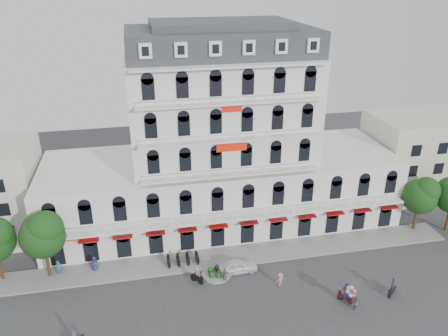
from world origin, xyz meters
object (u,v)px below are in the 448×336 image
rider_east (346,292)px  rider_center (197,275)px  parked_car (238,266)px  balloon_vendor (353,298)px  rider_northeast (393,286)px

rider_east → rider_center: size_ratio=1.15×
parked_car → rider_center: (-4.79, -0.95, 0.30)m
balloon_vendor → rider_northeast: bearing=11.1°
parked_car → rider_center: rider_center is taller
parked_car → balloon_vendor: (9.82, -8.03, 0.55)m
rider_center → balloon_vendor: bearing=21.8°
rider_northeast → rider_center: size_ratio=1.10×
balloon_vendor → rider_east: bearing=100.7°
rider_east → rider_center: bearing=21.9°
rider_center → balloon_vendor: 16.24m
parked_car → balloon_vendor: 12.70m
parked_car → rider_northeast: 16.40m
rider_center → rider_northeast: bearing=30.3°
parked_car → rider_east: size_ratio=1.91×
rider_east → rider_center: (-14.41, 6.03, -0.13)m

